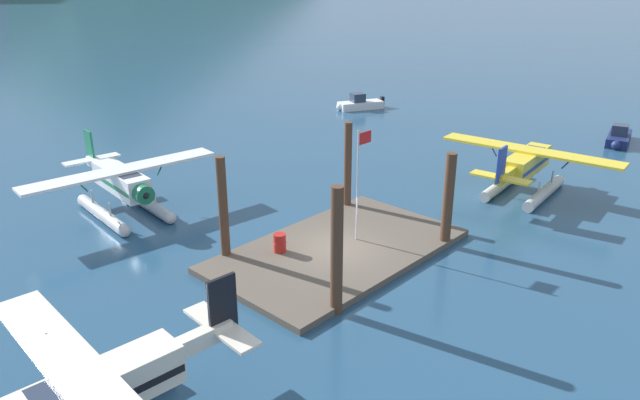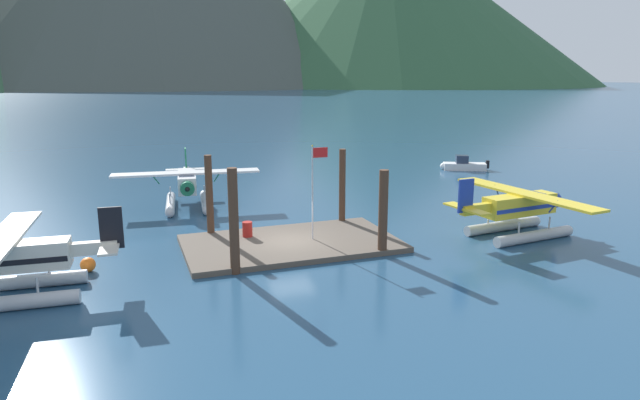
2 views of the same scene
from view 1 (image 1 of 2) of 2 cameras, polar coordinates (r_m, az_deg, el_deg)
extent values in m
plane|color=navy|center=(27.98, 1.70, -5.15)|extent=(1200.00, 1200.00, 0.00)
cube|color=brown|center=(27.91, 1.71, -4.87)|extent=(11.96, 6.93, 0.30)
cylinder|color=#4C3323|center=(22.24, 1.62, -5.02)|extent=(0.48, 0.48, 5.24)
cylinder|color=#4C3323|center=(28.44, 12.22, -0.06)|extent=(0.50, 0.50, 4.66)
cylinder|color=#4C3323|center=(26.68, -9.29, -0.96)|extent=(0.43, 0.43, 4.96)
cylinder|color=#4C3323|center=(32.12, 2.69, 3.20)|extent=(0.42, 0.42, 4.94)
cylinder|color=silver|center=(27.68, 3.61, 1.20)|extent=(0.08, 0.08, 5.32)
cube|color=red|center=(27.30, 4.33, 5.99)|extent=(0.90, 0.03, 0.56)
sphere|color=gold|center=(26.86, 3.75, 6.63)|extent=(0.10, 0.10, 0.10)
cylinder|color=#AD1E19|center=(27.34, -3.89, -4.13)|extent=(0.58, 0.58, 0.88)
torus|color=#AD1E19|center=(27.34, -3.89, -4.13)|extent=(0.62, 0.62, 0.04)
sphere|color=orange|center=(21.58, -16.62, -13.91)|extent=(0.74, 0.74, 0.74)
cylinder|color=#B7BABF|center=(34.32, -16.37, -0.27)|extent=(1.23, 5.64, 0.64)
sphere|color=#B7BABF|center=(31.95, -14.22, -1.69)|extent=(0.64, 0.64, 0.64)
cylinder|color=#B7BABF|center=(33.48, -20.21, -1.30)|extent=(1.23, 5.64, 0.64)
sphere|color=#B7BABF|center=(31.05, -18.31, -2.85)|extent=(0.64, 0.64, 0.64)
cylinder|color=#B7BABF|center=(33.05, -15.60, 0.22)|extent=(0.10, 0.10, 0.70)
cylinder|color=#B7BABF|center=(35.13, -17.32, 1.30)|extent=(0.10, 0.10, 0.70)
cylinder|color=#B7BABF|center=(32.18, -19.58, -0.84)|extent=(0.10, 0.10, 0.70)
cylinder|color=#B7BABF|center=(34.31, -21.09, 0.33)|extent=(0.10, 0.10, 0.70)
cube|color=white|center=(33.33, -18.59, 1.80)|extent=(1.75, 4.90, 1.20)
cube|color=#196B47|center=(33.36, -18.57, 1.63)|extent=(1.75, 4.81, 0.24)
cube|color=#283347|center=(32.27, -17.90, 1.87)|extent=(1.17, 1.21, 0.56)
cube|color=white|center=(32.86, -18.52, 2.76)|extent=(10.49, 2.50, 0.14)
cylinder|color=#196B47|center=(33.78, -15.04, 3.05)|extent=(0.63, 0.15, 0.84)
cylinder|color=#196B47|center=(32.27, -22.01, 1.32)|extent=(0.63, 0.15, 0.84)
cylinder|color=#196B47|center=(30.97, -16.62, 0.54)|extent=(1.02, 0.70, 0.96)
cone|color=black|center=(30.58, -16.27, 0.31)|extent=(0.40, 0.39, 0.36)
cube|color=white|center=(36.21, -20.63, 3.23)|extent=(0.67, 2.23, 0.56)
cube|color=#196B47|center=(36.79, -21.31, 4.81)|extent=(0.23, 1.01, 1.90)
cube|color=white|center=(36.90, -21.10, 3.66)|extent=(3.27, 1.14, 0.10)
cylinder|color=#B7BABF|center=(37.45, 17.16, 1.47)|extent=(5.64, 1.22, 0.64)
sphere|color=#B7BABF|center=(39.98, 18.60, 2.55)|extent=(0.64, 0.64, 0.64)
cylinder|color=#B7BABF|center=(36.76, 20.77, 0.63)|extent=(5.64, 1.22, 0.64)
sphere|color=#B7BABF|center=(39.33, 22.01, 1.79)|extent=(0.64, 0.64, 0.64)
cylinder|color=#B7BABF|center=(38.32, 17.91, 2.90)|extent=(0.10, 0.10, 0.70)
cylinder|color=#B7BABF|center=(36.17, 16.59, 1.95)|extent=(0.10, 0.10, 0.70)
cylinder|color=#B7BABF|center=(37.65, 21.46, 2.10)|extent=(0.10, 0.10, 0.70)
cylinder|color=#B7BABF|center=(35.45, 20.33, 1.10)|extent=(0.10, 0.10, 0.70)
cube|color=yellow|center=(36.59, 19.25, 3.43)|extent=(4.90, 1.74, 1.20)
cube|color=#1E389E|center=(36.62, 19.23, 3.28)|extent=(4.81, 1.75, 0.24)
cube|color=#283347|center=(37.49, 19.85, 4.30)|extent=(1.20, 1.16, 0.56)
cube|color=yellow|center=(36.67, 19.53, 4.54)|extent=(2.48, 10.49, 0.14)
cylinder|color=#1E389E|center=(37.44, 16.30, 4.72)|extent=(0.14, 0.63, 0.84)
cylinder|color=#1E389E|center=(36.21, 22.74, 3.33)|extent=(0.14, 0.63, 0.84)
cylinder|color=#1E389E|center=(39.07, 20.55, 4.38)|extent=(0.70, 1.02, 0.96)
cone|color=black|center=(39.49, 20.75, 4.52)|extent=(0.39, 0.39, 0.36)
cube|color=yellow|center=(33.61, 17.47, 2.27)|extent=(2.23, 0.67, 0.56)
cube|color=#1E389E|center=(32.54, 17.07, 3.28)|extent=(1.01, 0.22, 1.90)
cube|color=yellow|center=(32.86, 16.99, 2.08)|extent=(1.13, 3.27, 0.10)
cylinder|color=#B7BABF|center=(19.61, -18.59, -15.96)|extent=(0.10, 0.10, 0.70)
cube|color=silver|center=(17.78, -20.77, -16.82)|extent=(4.87, 1.55, 1.20)
cube|color=black|center=(17.84, -20.73, -17.07)|extent=(4.78, 1.57, 0.24)
cube|color=#283347|center=(17.34, -24.32, -17.13)|extent=(1.17, 1.12, 0.56)
cube|color=silver|center=(17.31, -22.01, -15.40)|extent=(2.08, 10.47, 0.14)
cylinder|color=black|center=(19.26, -24.41, -12.95)|extent=(0.12, 0.63, 0.84)
cube|color=silver|center=(18.79, -11.54, -13.03)|extent=(2.22, 0.58, 0.56)
cube|color=black|center=(18.72, -9.37, -9.90)|extent=(1.01, 0.19, 1.90)
cube|color=silver|center=(19.07, -9.49, -11.92)|extent=(1.01, 3.25, 0.10)
cube|color=navy|center=(50.80, 26.81, 5.30)|extent=(4.43, 2.42, 0.70)
sphere|color=navy|center=(48.77, 26.61, 4.73)|extent=(0.70, 0.70, 0.70)
cube|color=#283347|center=(50.33, 26.93, 6.04)|extent=(1.42, 1.35, 0.80)
cube|color=black|center=(52.96, 27.06, 6.13)|extent=(0.39, 0.42, 0.80)
cube|color=silver|center=(56.86, 3.92, 9.09)|extent=(4.44, 3.17, 0.70)
sphere|color=silver|center=(56.02, 1.94, 8.94)|extent=(0.70, 0.70, 0.70)
cube|color=#283347|center=(56.58, 3.66, 9.81)|extent=(1.56, 1.51, 0.80)
cube|color=black|center=(57.79, 6.00, 9.48)|extent=(0.44, 0.46, 0.80)
camera|label=2|loc=(16.25, 89.56, -11.48)|focal=31.00mm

